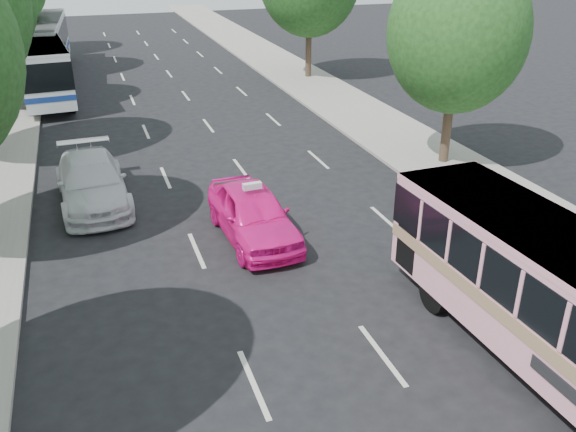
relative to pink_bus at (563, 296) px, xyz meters
name	(u,v)px	position (x,y,z in m)	size (l,w,h in m)	color
ground	(307,313)	(-4.06, 3.54, -1.82)	(120.00, 120.00, 0.00)	black
sidewalk_right	(325,92)	(4.44, 23.54, -1.76)	(4.00, 90.00, 0.12)	#9E998E
tree_right_near	(461,27)	(4.71, 11.49, 3.38)	(5.10, 5.10, 7.95)	#38281E
pink_bus	(563,296)	(0.00, 0.00, 0.00)	(2.71, 9.27, 2.93)	pink
pink_taxi	(253,214)	(-4.19, 7.80, -1.03)	(1.87, 4.65, 1.58)	#FF1694
white_pickup	(92,182)	(-8.56, 11.97, -1.05)	(2.16, 5.31, 1.54)	silver
tour_coach_front	(41,62)	(-10.36, 27.57, 0.10)	(3.22, 10.81, 3.19)	white
tour_coach_rear	(43,42)	(-10.36, 33.67, 0.21)	(3.01, 11.41, 3.38)	white
taxi_roof_sign	(252,186)	(-4.19, 7.80, -0.15)	(0.55, 0.18, 0.18)	silver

